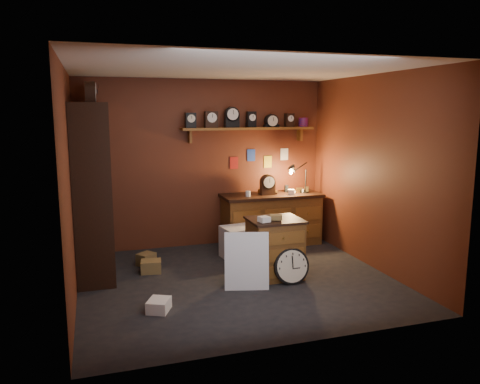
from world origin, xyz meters
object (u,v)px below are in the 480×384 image
object	(u,v)px
workbench	(271,216)
big_round_clock	(291,266)
low_cabinet	(275,246)
shelving_unit	(90,182)

from	to	relation	value
workbench	big_round_clock	bearing A→B (deg)	-103.23
low_cabinet	big_round_clock	world-z (taller)	low_cabinet
shelving_unit	workbench	xyz separation A→B (m)	(2.84, 0.49, -0.78)
big_round_clock	low_cabinet	bearing A→B (deg)	109.96
workbench	big_round_clock	xyz separation A→B (m)	(-0.42, -1.79, -0.24)
workbench	low_cabinet	distance (m)	1.58
shelving_unit	workbench	bearing A→B (deg)	9.87
workbench	low_cabinet	bearing A→B (deg)	-109.58
shelving_unit	low_cabinet	xyz separation A→B (m)	(2.31, -1.00, -0.82)
shelving_unit	big_round_clock	world-z (taller)	shelving_unit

